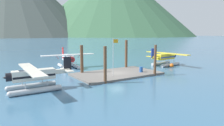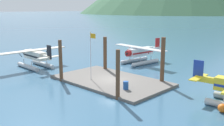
% 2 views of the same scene
% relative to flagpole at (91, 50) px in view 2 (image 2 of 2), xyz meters
% --- Properties ---
extents(ground_plane, '(1200.00, 1200.00, 0.00)m').
position_rel_flagpole_xyz_m(ground_plane, '(1.69, 1.60, -3.92)').
color(ground_plane, '#38607F').
extents(dock_platform, '(13.95, 8.15, 0.30)m').
position_rel_flagpole_xyz_m(dock_platform, '(1.69, 1.60, -3.77)').
color(dock_platform, '#66605B').
rests_on(dock_platform, ground).
extents(piling_near_left, '(0.43, 0.43, 5.09)m').
position_rel_flagpole_xyz_m(piling_near_left, '(-3.01, -2.35, -1.37)').
color(piling_near_left, brown).
rests_on(piling_near_left, ground).
extents(piling_near_right, '(0.42, 0.42, 4.98)m').
position_rel_flagpole_xyz_m(piling_near_right, '(6.49, -2.33, -1.43)').
color(piling_near_right, brown).
rests_on(piling_near_right, ground).
extents(piling_far_left, '(0.51, 0.51, 4.88)m').
position_rel_flagpole_xyz_m(piling_far_left, '(-2.95, 5.19, -1.48)').
color(piling_far_left, brown).
rests_on(piling_far_left, ground).
extents(piling_far_right, '(0.49, 0.49, 5.54)m').
position_rel_flagpole_xyz_m(piling_far_right, '(6.53, 5.40, -1.15)').
color(piling_far_right, brown).
rests_on(piling_far_right, ground).
extents(flagpole, '(0.95, 0.10, 5.79)m').
position_rel_flagpole_xyz_m(flagpole, '(0.00, 0.00, 0.00)').
color(flagpole, silver).
rests_on(flagpole, dock_platform).
extents(fuel_drum, '(0.62, 0.62, 0.88)m').
position_rel_flagpole_xyz_m(fuel_drum, '(5.56, -0.06, -3.18)').
color(fuel_drum, '#1E4C99').
rests_on(fuel_drum, dock_platform).
extents(mooring_buoy, '(0.77, 0.77, 0.77)m').
position_rel_flagpole_xyz_m(mooring_buoy, '(15.20, 1.57, -3.53)').
color(mooring_buoy, orange).
rests_on(mooring_buoy, ground).
extents(seaplane_cream_port_aft, '(7.98, 10.44, 3.84)m').
position_rel_flagpole_xyz_m(seaplane_cream_port_aft, '(-11.98, -0.79, -2.34)').
color(seaplane_cream_port_aft, '#B7BABF').
rests_on(seaplane_cream_port_aft, ground).
extents(seaplane_white_bow_left, '(10.49, 7.96, 3.84)m').
position_rel_flagpole_xyz_m(seaplane_white_bow_left, '(-2.44, 12.67, -2.34)').
color(seaplane_white_bow_left, '#B7BABF').
rests_on(seaplane_white_bow_left, ground).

